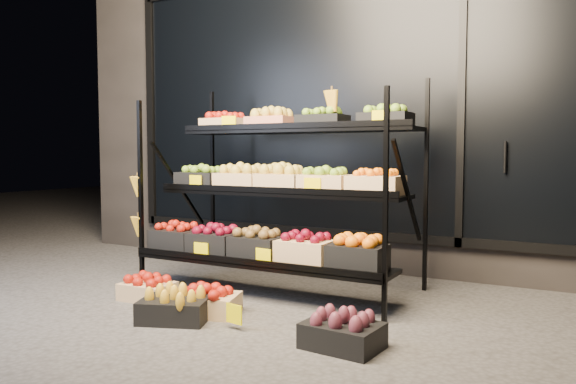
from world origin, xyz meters
The scene contains 9 objects.
ground centered at (0.00, 0.00, 0.00)m, with size 24.00×24.00×0.00m, color #514F4C.
building centered at (0.00, 2.59, 1.75)m, with size 6.00×2.08×3.50m.
display_rack centered at (-0.02, 0.60, 0.79)m, with size 2.18×1.02×1.69m.
tag_floor_a centered at (-0.18, -0.40, 0.06)m, with size 0.13×0.01×0.12m, color #FAE100.
tag_floor_b centered at (0.26, -0.40, 0.06)m, with size 0.13×0.01×0.12m, color #FAE100.
floor_crate_left centered at (-0.70, -0.11, 0.09)m, with size 0.38×0.29×0.19m.
floor_crate_midleft centered at (-0.18, -0.43, 0.10)m, with size 0.51×0.45×0.21m.
floor_crate_midright centered at (-0.08, -0.21, 0.09)m, with size 0.47×0.39×0.20m.
floor_crate_right centered at (0.97, -0.38, 0.10)m, with size 0.44×0.34×0.21m.
Camera 1 is at (2.17, -3.20, 1.08)m, focal length 35.00 mm.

